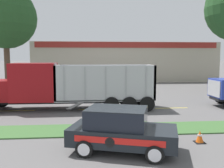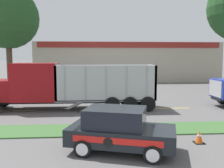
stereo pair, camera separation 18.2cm
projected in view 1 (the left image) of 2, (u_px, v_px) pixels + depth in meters
The scene contains 9 objects.
grass_verge at pixel (90, 130), 12.36m from camera, with size 120.00×2.13×0.06m, color #3D6633.
centre_line_3 at pixel (17, 111), 16.96m from camera, with size 2.40×0.14×0.01m, color yellow.
centre_line_4 at pixel (96, 109), 17.42m from camera, with size 2.40×0.14×0.01m, color yellow.
centre_line_5 at pixel (171, 108), 17.88m from camera, with size 2.40×0.14×0.01m, color yellow.
dump_truck_trail at pixel (51, 87), 17.23m from camera, with size 12.06×2.66×3.23m.
rally_car at pixel (121, 129), 9.56m from camera, with size 4.41×2.96×1.72m.
traffic_cone at pixel (200, 137), 10.58m from camera, with size 0.42×0.42×0.53m.
store_building_backdrop at pixel (123, 62), 41.39m from camera, with size 27.25×12.10×5.84m.
tree_behind_left at pixel (5, 11), 27.31m from camera, with size 6.83×6.83×13.12m.
Camera 1 is at (0.07, -4.24, 3.60)m, focal length 40.00 mm.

